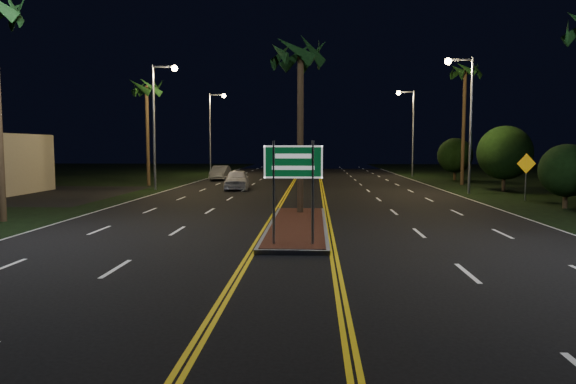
# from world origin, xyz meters

# --- Properties ---
(ground) EXTENTS (120.00, 120.00, 0.00)m
(ground) POSITION_xyz_m (0.00, 0.00, 0.00)
(ground) COLOR black
(ground) RESTS_ON ground
(median_island) EXTENTS (2.25, 10.25, 0.17)m
(median_island) POSITION_xyz_m (0.00, 7.00, 0.08)
(median_island) COLOR gray
(median_island) RESTS_ON ground
(highway_sign) EXTENTS (1.80, 0.08, 3.20)m
(highway_sign) POSITION_xyz_m (0.00, 2.80, 2.40)
(highway_sign) COLOR gray
(highway_sign) RESTS_ON ground
(streetlight_left_mid) EXTENTS (1.91, 0.44, 9.00)m
(streetlight_left_mid) POSITION_xyz_m (-10.61, 24.00, 5.66)
(streetlight_left_mid) COLOR gray
(streetlight_left_mid) RESTS_ON ground
(streetlight_left_far) EXTENTS (1.91, 0.44, 9.00)m
(streetlight_left_far) POSITION_xyz_m (-10.61, 44.00, 5.66)
(streetlight_left_far) COLOR gray
(streetlight_left_far) RESTS_ON ground
(streetlight_right_mid) EXTENTS (1.91, 0.44, 9.00)m
(streetlight_right_mid) POSITION_xyz_m (10.61, 22.00, 5.66)
(streetlight_right_mid) COLOR gray
(streetlight_right_mid) RESTS_ON ground
(streetlight_right_far) EXTENTS (1.91, 0.44, 9.00)m
(streetlight_right_far) POSITION_xyz_m (10.61, 42.00, 5.66)
(streetlight_right_far) COLOR gray
(streetlight_right_far) RESTS_ON ground
(palm_median) EXTENTS (2.40, 2.40, 8.30)m
(palm_median) POSITION_xyz_m (0.00, 10.50, 7.28)
(palm_median) COLOR #382819
(palm_median) RESTS_ON ground
(palm_left_far) EXTENTS (2.40, 2.40, 8.80)m
(palm_left_far) POSITION_xyz_m (-12.80, 28.00, 7.75)
(palm_left_far) COLOR #382819
(palm_left_far) RESTS_ON ground
(palm_right_far) EXTENTS (2.40, 2.40, 10.30)m
(palm_right_far) POSITION_xyz_m (12.80, 30.00, 9.14)
(palm_right_far) COLOR #382819
(palm_right_far) RESTS_ON ground
(shrub_near) EXTENTS (2.70, 2.70, 3.30)m
(shrub_near) POSITION_xyz_m (13.50, 14.00, 1.95)
(shrub_near) COLOR #382819
(shrub_near) RESTS_ON ground
(shrub_mid) EXTENTS (3.78, 3.78, 4.62)m
(shrub_mid) POSITION_xyz_m (14.00, 24.00, 2.73)
(shrub_mid) COLOR #382819
(shrub_mid) RESTS_ON ground
(shrub_far) EXTENTS (3.24, 3.24, 3.96)m
(shrub_far) POSITION_xyz_m (13.80, 36.00, 2.34)
(shrub_far) COLOR #382819
(shrub_far) RESTS_ON ground
(car_near) EXTENTS (2.69, 5.34, 1.72)m
(car_near) POSITION_xyz_m (-5.09, 24.66, 0.86)
(car_near) COLOR silver
(car_near) RESTS_ON ground
(car_far) EXTENTS (2.03, 4.72, 1.57)m
(car_far) POSITION_xyz_m (-8.30, 35.41, 0.79)
(car_far) COLOR #A0A4A9
(car_far) RESTS_ON ground
(warning_sign) EXTENTS (1.14, 0.20, 2.75)m
(warning_sign) POSITION_xyz_m (13.00, 17.76, 1.81)
(warning_sign) COLOR gray
(warning_sign) RESTS_ON ground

